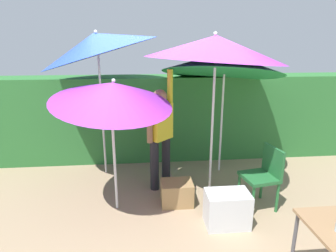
% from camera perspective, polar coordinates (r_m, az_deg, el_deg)
% --- Properties ---
extents(ground_plane, '(24.00, 24.00, 0.00)m').
position_cam_1_polar(ground_plane, '(4.32, 0.38, -15.29)').
color(ground_plane, '#9E8466').
extents(hedge_row, '(8.00, 0.70, 1.65)m').
position_cam_1_polar(hedge_row, '(5.70, -1.45, 1.75)').
color(hedge_row, '#2D7033').
rests_on(hedge_row, ground_plane).
extents(umbrella_rainbow, '(1.97, 1.96, 2.46)m').
position_cam_1_polar(umbrella_rainbow, '(4.06, 9.50, 15.18)').
color(umbrella_rainbow, silver).
rests_on(umbrella_rainbow, ground_plane).
extents(umbrella_orange, '(1.61, 1.60, 1.99)m').
position_cam_1_polar(umbrella_orange, '(3.70, -11.11, 6.51)').
color(umbrella_orange, silver).
rests_on(umbrella_orange, ground_plane).
extents(umbrella_yellow, '(2.07, 2.05, 2.38)m').
position_cam_1_polar(umbrella_yellow, '(4.91, 10.91, 12.24)').
color(umbrella_yellow, silver).
rests_on(umbrella_yellow, ground_plane).
extents(umbrella_navy, '(1.93, 1.91, 2.69)m').
position_cam_1_polar(umbrella_navy, '(4.80, -14.09, 15.74)').
color(umbrella_navy, silver).
rests_on(umbrella_navy, ground_plane).
extents(person_vendor, '(0.46, 0.44, 1.88)m').
position_cam_1_polar(person_vendor, '(4.43, -1.56, -1.15)').
color(person_vendor, black).
rests_on(person_vendor, ground_plane).
extents(chair_plastic, '(0.51, 0.51, 0.89)m').
position_cam_1_polar(chair_plastic, '(4.24, 18.71, -9.05)').
color(chair_plastic, '#236633').
rests_on(chair_plastic, ground_plane).
extents(cooler_box, '(0.55, 0.36, 0.46)m').
position_cam_1_polar(cooler_box, '(3.85, 11.79, -16.01)').
color(cooler_box, silver).
rests_on(cooler_box, ground_plane).
extents(crate_cardboard, '(0.46, 0.35, 0.34)m').
position_cam_1_polar(crate_cardboard, '(4.24, 1.77, -13.29)').
color(crate_cardboard, '#9E7A4C').
rests_on(crate_cardboard, ground_plane).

